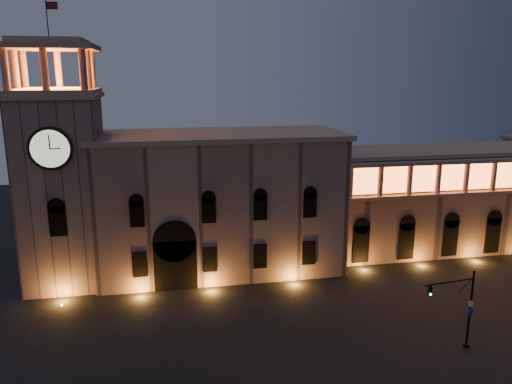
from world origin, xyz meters
TOP-DOWN VIEW (x-y plane):
  - ground at (0.00, 0.00)m, footprint 160.00×160.00m
  - government_building at (-2.08, 21.93)m, footprint 30.80×12.80m
  - clock_tower at (-20.50, 20.98)m, footprint 9.80×9.80m
  - colonnade_wing at (32.00, 23.92)m, footprint 40.60×11.50m
  - traffic_light at (17.08, -1.78)m, footprint 5.50×1.08m

SIDE VIEW (x-z plane):
  - ground at x=0.00m, z-range 0.00..0.00m
  - traffic_light at x=17.08m, z-range 0.19..7.77m
  - colonnade_wing at x=32.00m, z-range 0.08..14.58m
  - government_building at x=-2.08m, z-range -0.03..17.57m
  - clock_tower at x=-20.50m, z-range -3.70..28.70m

